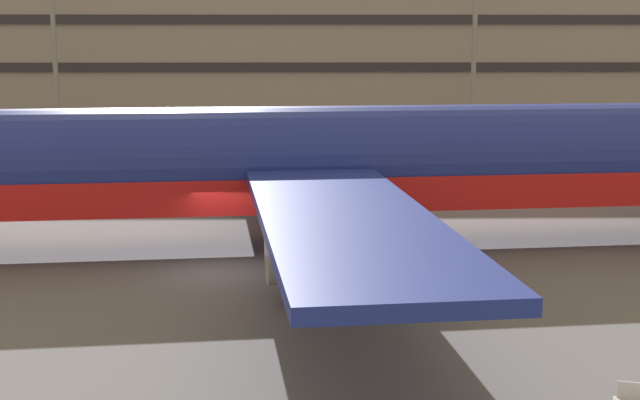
# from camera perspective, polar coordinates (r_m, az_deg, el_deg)

# --- Properties ---
(ground_plane) EXTENTS (600.00, 600.00, 0.00)m
(ground_plane) POSITION_cam_1_polar(r_m,az_deg,el_deg) (29.85, -6.02, -4.63)
(ground_plane) COLOR #5B5B60
(terminal_structure) EXTENTS (158.95, 15.48, 18.28)m
(terminal_structure) POSITION_cam_1_polar(r_m,az_deg,el_deg) (77.92, -3.10, 11.37)
(terminal_structure) COLOR gray
(terminal_structure) RESTS_ON ground_plane
(airliner) EXTENTS (44.06, 35.78, 11.06)m
(airliner) POSITION_cam_1_polar(r_m,az_deg,el_deg) (32.47, -2.05, 2.28)
(airliner) COLOR navy
(airliner) RESTS_ON ground_plane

